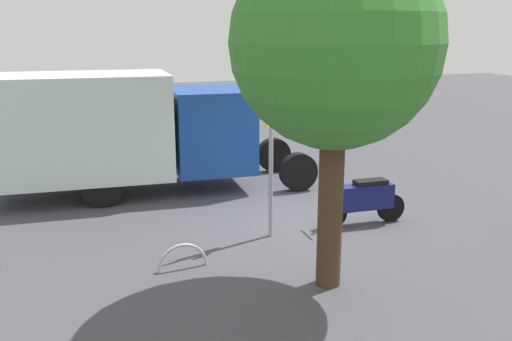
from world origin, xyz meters
TOP-DOWN VIEW (x-y plane):
  - ground_plane at (0.00, 0.00)m, footprint 60.00×60.00m
  - box_truck_near at (2.95, -3.42)m, footprint 7.39×2.52m
  - motorcycle at (-1.17, 0.31)m, footprint 1.81×0.55m
  - stop_sign at (0.77, 0.34)m, footprint 0.71×0.33m
  - street_tree at (0.64, 2.49)m, footprint 2.92×2.92m
  - bike_rack_hoop at (2.60, 1.25)m, footprint 0.85×0.13m

SIDE VIEW (x-z plane):
  - ground_plane at x=0.00m, z-range 0.00..0.00m
  - bike_rack_hoop at x=2.60m, z-range -0.43..0.43m
  - motorcycle at x=-1.17m, z-range -0.08..1.12m
  - box_truck_near at x=2.95m, z-range 0.17..2.93m
  - stop_sign at x=0.77m, z-range 0.55..3.87m
  - street_tree at x=0.64m, z-range 1.01..6.01m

